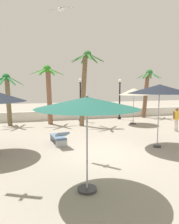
% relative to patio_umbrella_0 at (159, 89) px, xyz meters
% --- Properties ---
extents(ground_plane, '(56.00, 56.00, 0.00)m').
position_rel_patio_umbrella_0_xyz_m(ground_plane, '(-2.45, -0.11, -2.76)').
color(ground_plane, '#9E9384').
extents(boundary_wall, '(25.20, 0.30, 0.80)m').
position_rel_patio_umbrella_0_xyz_m(boundary_wall, '(-2.45, 9.33, -2.36)').
color(boundary_wall, silver).
rests_on(boundary_wall, ground_plane).
extents(patio_umbrella_0, '(2.96, 2.96, 3.03)m').
position_rel_patio_umbrella_0_xyz_m(patio_umbrella_0, '(0.00, 0.00, 0.00)').
color(patio_umbrella_0, '#333338').
rests_on(patio_umbrella_0, ground_plane).
extents(patio_umbrella_1, '(2.27, 2.27, 2.80)m').
position_rel_patio_umbrella_0_xyz_m(patio_umbrella_1, '(1.84, 5.84, -0.29)').
color(patio_umbrella_1, '#333338').
rests_on(patio_umbrella_1, ground_plane).
extents(patio_umbrella_2, '(2.80, 2.80, 2.68)m').
position_rel_patio_umbrella_0_xyz_m(patio_umbrella_2, '(-4.38, -3.09, -0.32)').
color(patio_umbrella_2, '#333338').
rests_on(patio_umbrella_2, ground_plane).
extents(palm_tree_0, '(2.59, 2.42, 4.48)m').
position_rel_patio_umbrella_0_xyz_m(palm_tree_0, '(-4.38, 7.60, 0.03)').
color(palm_tree_0, brown).
rests_on(palm_tree_0, ground_plane).
extents(palm_tree_1, '(2.33, 2.32, 4.46)m').
position_rel_patio_umbrella_0_xyz_m(palm_tree_1, '(4.68, 8.62, 0.03)').
color(palm_tree_1, brown).
rests_on(palm_tree_1, ground_plane).
extents(palm_tree_2, '(2.43, 2.52, 3.82)m').
position_rel_patio_umbrella_0_xyz_m(palm_tree_2, '(-7.31, 7.86, -0.32)').
color(palm_tree_2, brown).
rests_on(palm_tree_2, ground_plane).
extents(palm_tree_3, '(2.45, 2.46, 5.44)m').
position_rel_patio_umbrella_0_xyz_m(palm_tree_3, '(-1.91, 6.24, 0.61)').
color(palm_tree_3, brown).
rests_on(palm_tree_3, ground_plane).
extents(lamp_post_1, '(0.31, 0.31, 3.51)m').
position_rel_patio_umbrella_0_xyz_m(lamp_post_1, '(1.80, 8.29, -0.81)').
color(lamp_post_1, black).
rests_on(lamp_post_1, ground_plane).
extents(lamp_post_2, '(0.34, 0.34, 3.53)m').
position_rel_patio_umbrella_0_xyz_m(lamp_post_2, '(-1.75, 8.23, -0.66)').
color(lamp_post_2, black).
rests_on(lamp_post_2, ground_plane).
extents(lounge_chair_0, '(0.74, 1.88, 0.81)m').
position_rel_patio_umbrella_0_xyz_m(lounge_chair_0, '(-4.46, 1.75, -2.36)').
color(lounge_chair_0, '#B7B7BC').
rests_on(lounge_chair_0, ground_plane).
extents(guest_0, '(0.56, 0.26, 1.53)m').
position_rel_patio_umbrella_0_xyz_m(guest_0, '(3.27, 2.73, -1.85)').
color(guest_0, silver).
rests_on(guest_0, ground_plane).
extents(seagull_1, '(0.90, 0.99, 0.15)m').
position_rel_patio_umbrella_0_xyz_m(seagull_1, '(-4.50, 0.39, 3.22)').
color(seagull_1, white).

